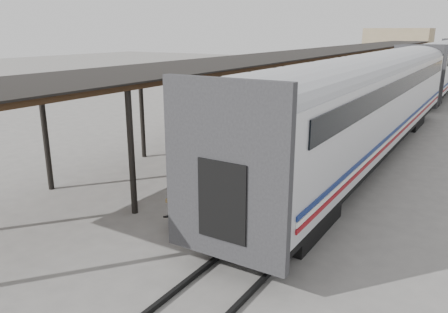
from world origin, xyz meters
name	(u,v)px	position (x,y,z in m)	size (l,w,h in m)	color
ground	(205,201)	(0.00, 0.00, 0.00)	(160.00, 160.00, 0.00)	slate
train	(441,63)	(3.19, 33.79, 2.69)	(3.45, 76.01, 4.01)	silver
canopy	(338,51)	(-3.40, 24.00, 4.00)	(4.90, 64.30, 4.15)	#422B19
rails	(438,92)	(3.20, 34.00, 0.06)	(1.54, 150.00, 0.12)	black
building_left	(398,44)	(-10.00, 82.00, 3.00)	(12.00, 8.00, 6.00)	tan
baggage_cart	(210,200)	(0.96, -1.17, 0.65)	(1.68, 2.59, 0.86)	olive
suitcase_stack	(216,184)	(0.94, -0.80, 1.05)	(1.43, 1.08, 0.57)	#363638
luggage_tug	(327,98)	(-3.09, 20.98, 0.62)	(1.10, 1.62, 1.35)	maroon
porter	(204,175)	(1.20, -1.82, 1.68)	(0.60, 0.39, 1.63)	navy
pedestrian	(257,114)	(-3.73, 10.76, 0.94)	(1.10, 0.46, 1.87)	black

